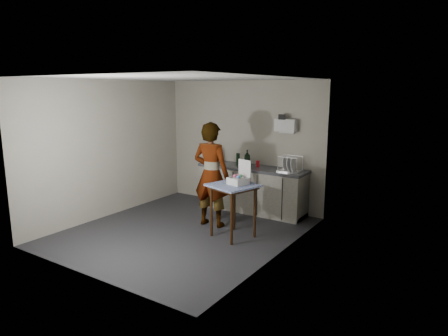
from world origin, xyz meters
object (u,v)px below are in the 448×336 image
Objects in this scene: paper_towel at (217,156)px; kitchen_counter at (252,190)px; bakery_box at (239,179)px; side_table at (233,191)px; standing_man at (211,175)px; dish_rack at (290,168)px; soda_can at (258,164)px; soap_bottle at (247,158)px; dark_bottle at (238,159)px.

kitchen_counter is at bearing -0.55° from paper_towel.
kitchen_counter is 5.73× the size of bakery_box.
standing_man is (-0.64, 0.28, 0.15)m from side_table.
kitchen_counter is 5.31× the size of dish_rack.
dish_rack is at bearing -4.90° from soda_can.
soap_bottle is 0.79× the size of dish_rack.
soap_bottle is 0.24m from soda_can.
dish_rack reaches higher than kitchen_counter.
soap_bottle is (0.09, 1.12, 0.14)m from standing_man.
dark_bottle is at bearing -1.39° from paper_towel.
soda_can is at bearing 119.87° from side_table.
standing_man is 1.16m from dark_bottle.
paper_towel reaches higher than kitchen_counter.
side_table is 2.69× the size of soap_bottle.
soda_can is 1.47m from bakery_box.
soap_bottle reaches higher than dark_bottle.
bakery_box reaches higher than kitchen_counter.
side_table is 3.00× the size of paper_towel.
standing_man is 4.44× the size of dish_rack.
bakery_box is at bearing -44.90° from paper_towel.
paper_towel is at bearing 178.61° from dark_bottle.
kitchen_counter is at bearing 0.81° from dark_bottle.
side_table is 2.29× the size of bakery_box.
side_table is 1.48m from dish_rack.
paper_towel is (-0.53, 0.01, 0.02)m from dark_bottle.
soap_bottle is (-0.55, 1.40, 0.29)m from side_table.
standing_man reaches higher than kitchen_counter.
soap_bottle is at bearing -99.94° from standing_man.
paper_towel is (-0.67, 1.16, 0.12)m from standing_man.
dark_bottle is (-0.33, -0.00, 0.61)m from kitchen_counter.
dish_rack is (1.00, 1.14, 0.04)m from standing_man.
soda_can reaches higher than side_table.
soda_can is at bearing -108.79° from standing_man.
dish_rack is at bearing -0.69° from kitchen_counter.
standing_man reaches higher than paper_towel.
dish_rack is at bearing 1.28° from soap_bottle.
side_table is 0.71m from standing_man.
paper_towel is 0.71× the size of dish_rack.
soap_bottle is at bearing -157.65° from soda_can.
kitchen_counter is at bearing -104.78° from standing_man.
standing_man is 1.13m from soap_bottle.
soap_bottle reaches higher than side_table.
paper_towel is (-0.76, 0.04, -0.03)m from soap_bottle.
side_table is 1.53m from soap_bottle.
bakery_box is (0.06, 0.08, 0.20)m from side_table.
soda_can is 0.32× the size of bakery_box.
standing_man is 0.73m from bakery_box.
dish_rack is at bearing 92.42° from side_table.
side_table is (0.45, -1.43, 0.36)m from kitchen_counter.
dark_bottle reaches higher than kitchen_counter.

